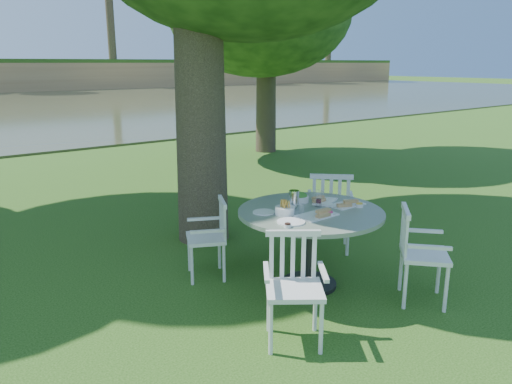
# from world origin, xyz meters

# --- Properties ---
(ground) EXTENTS (140.00, 140.00, 0.00)m
(ground) POSITION_xyz_m (0.00, 0.00, 0.00)
(ground) COLOR #183D0C
(ground) RESTS_ON ground
(table) EXTENTS (1.44, 1.44, 0.80)m
(table) POSITION_xyz_m (0.10, -0.56, 0.65)
(table) COLOR black
(table) RESTS_ON ground
(chair_ne) EXTENTS (0.68, 0.67, 0.98)m
(chair_ne) POSITION_xyz_m (0.94, -0.02, 0.57)
(chair_ne) COLOR white
(chair_ne) RESTS_ON ground
(chair_nw) EXTENTS (0.54, 0.55, 0.83)m
(chair_nw) POSITION_xyz_m (-0.53, 0.24, 0.49)
(chair_nw) COLOR white
(chair_nw) RESTS_ON ground
(chair_sw) EXTENTS (0.61, 0.61, 0.89)m
(chair_sw) POSITION_xyz_m (-0.69, -1.18, 0.52)
(chair_sw) COLOR white
(chair_sw) RESTS_ON ground
(chair_se) EXTENTS (0.63, 0.63, 0.91)m
(chair_se) POSITION_xyz_m (0.65, -1.39, 0.53)
(chair_se) COLOR white
(chair_se) RESTS_ON ground
(tableware) EXTENTS (1.15, 0.69, 0.20)m
(tableware) POSITION_xyz_m (0.06, -0.49, 0.84)
(tableware) COLOR white
(tableware) RESTS_ON table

